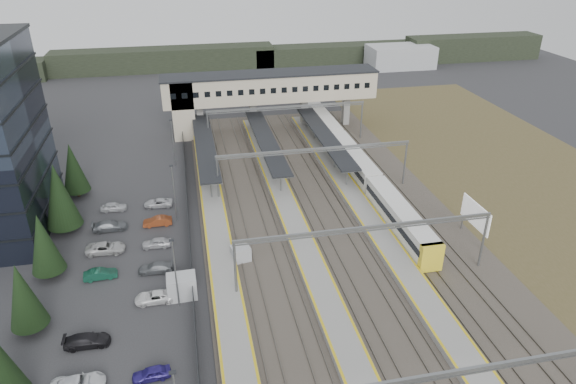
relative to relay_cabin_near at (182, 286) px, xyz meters
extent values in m
plane|color=#2B2B2D|center=(7.60, 6.51, -1.26)|extent=(220.00, 220.00, 0.00)
cylinder|color=black|center=(-14.40, -2.49, -0.66)|extent=(0.44, 0.44, 1.20)
cone|color=black|center=(-14.40, -2.49, 3.14)|extent=(3.54, 3.54, 6.80)
cylinder|color=black|center=(-14.40, 6.51, -0.66)|extent=(0.44, 0.44, 1.20)
cone|color=black|center=(-14.40, 6.51, 3.24)|extent=(3.64, 3.64, 7.00)
cylinder|color=black|center=(-14.40, 16.51, -0.66)|extent=(0.44, 0.44, 1.20)
cone|color=black|center=(-14.40, 16.51, 3.99)|extent=(4.42, 4.42, 8.50)
cylinder|color=black|center=(-14.40, 26.51, -0.66)|extent=(0.44, 0.44, 1.20)
cone|color=black|center=(-14.40, 26.51, 3.34)|extent=(3.74, 3.74, 7.20)
imported|color=silver|center=(-8.90, -10.89, -0.64)|extent=(4.55, 2.19, 1.25)
imported|color=black|center=(-8.90, -5.59, -0.65)|extent=(4.21, 1.71, 1.22)
imported|color=#134734|center=(-8.90, 5.01, -0.67)|extent=(3.70, 1.54, 1.19)
imported|color=#B9B9B9|center=(-8.90, 10.31, -0.62)|extent=(4.70, 2.34, 1.28)
imported|color=#575B60|center=(-8.90, 15.61, -0.62)|extent=(4.55, 2.04, 1.29)
imported|color=#B8BABE|center=(-8.90, 20.91, -0.66)|extent=(3.62, 1.61, 1.21)
imported|color=navy|center=(-2.90, -10.89, -0.70)|extent=(3.41, 1.62, 1.13)
imported|color=white|center=(-2.90, -0.29, -0.69)|extent=(4.09, 1.91, 1.13)
imported|color=slate|center=(-2.90, 5.01, -0.69)|extent=(4.07, 1.87, 1.15)
imported|color=#B4B5BA|center=(-2.90, 10.31, -0.66)|extent=(3.62, 1.61, 1.21)
imported|color=brown|center=(-2.90, 15.61, -0.64)|extent=(3.76, 1.32, 1.24)
imported|color=silver|center=(-2.90, 20.91, -0.71)|extent=(4.14, 2.20, 1.11)
cube|color=black|center=(-0.40, -18.49, 6.74)|extent=(0.50, 0.25, 0.15)
cylinder|color=gray|center=(-0.40, -1.49, 2.74)|extent=(0.16, 0.16, 8.00)
cube|color=black|center=(-0.40, -1.49, 6.74)|extent=(0.50, 0.25, 0.15)
cylinder|color=gray|center=(-0.40, 16.51, 2.74)|extent=(0.16, 0.16, 8.00)
cube|color=black|center=(-0.40, 16.51, 6.74)|extent=(0.50, 0.25, 0.15)
cylinder|color=gray|center=(-0.40, 34.51, 2.74)|extent=(0.16, 0.16, 8.00)
cube|color=black|center=(-0.40, 34.51, 6.74)|extent=(0.50, 0.25, 0.15)
cube|color=#26282B|center=(1.10, 11.51, -0.26)|extent=(0.08, 90.00, 2.00)
cube|color=#A7A9AC|center=(0.00, 0.00, 0.00)|extent=(3.08, 2.29, 2.52)
cube|color=#A7A9AC|center=(6.86, 5.25, -0.29)|extent=(2.42, 2.14, 1.94)
cube|color=#3C362F|center=(19.60, 11.51, -1.16)|extent=(34.00, 90.00, 0.20)
cube|color=#59544C|center=(6.88, 11.51, -0.98)|extent=(0.08, 90.00, 0.14)
cube|color=#59544C|center=(8.32, 11.51, -0.98)|extent=(0.08, 90.00, 0.14)
cube|color=#59544C|center=(10.88, 11.51, -0.98)|extent=(0.08, 90.00, 0.14)
cube|color=#59544C|center=(12.32, 11.51, -0.98)|extent=(0.08, 90.00, 0.14)
cube|color=#59544C|center=(16.88, 11.51, -0.98)|extent=(0.08, 90.00, 0.14)
cube|color=#59544C|center=(18.32, 11.51, -0.98)|extent=(0.08, 90.00, 0.14)
cube|color=#59544C|center=(20.88, 11.51, -0.98)|extent=(0.08, 90.00, 0.14)
cube|color=#59544C|center=(22.32, 11.51, -0.98)|extent=(0.08, 90.00, 0.14)
cube|color=#59544C|center=(26.88, 11.51, -0.98)|extent=(0.08, 90.00, 0.14)
cube|color=#59544C|center=(28.32, 11.51, -0.98)|extent=(0.08, 90.00, 0.14)
cube|color=#59544C|center=(30.88, 11.51, -0.98)|extent=(0.08, 90.00, 0.14)
cube|color=#59544C|center=(32.32, 11.51, -0.98)|extent=(0.08, 90.00, 0.14)
cube|color=gray|center=(4.60, 11.51, -0.81)|extent=(3.20, 82.00, 0.90)
cube|color=gold|center=(3.15, 11.51, -0.35)|extent=(0.25, 82.00, 0.02)
cube|color=gold|center=(6.05, 11.51, -0.35)|extent=(0.25, 82.00, 0.02)
cube|color=gray|center=(14.60, 11.51, -0.81)|extent=(3.20, 82.00, 0.90)
cube|color=gold|center=(13.15, 11.51, -0.35)|extent=(0.25, 82.00, 0.02)
cube|color=gold|center=(16.05, 11.51, -0.35)|extent=(0.25, 82.00, 0.02)
cube|color=gray|center=(24.60, 11.51, -0.81)|extent=(3.20, 82.00, 0.90)
cube|color=gold|center=(23.15, 11.51, -0.35)|extent=(0.25, 82.00, 0.02)
cube|color=gold|center=(26.05, 11.51, -0.35)|extent=(0.25, 82.00, 0.02)
cube|color=black|center=(4.60, 33.51, 2.74)|extent=(3.00, 30.00, 0.25)
cube|color=gray|center=(4.60, 33.51, 2.59)|extent=(3.10, 30.00, 0.12)
cylinder|color=gray|center=(4.60, 20.51, 1.14)|extent=(0.20, 0.20, 3.10)
cylinder|color=gray|center=(4.60, 27.01, 1.14)|extent=(0.20, 0.20, 3.10)
cylinder|color=gray|center=(4.60, 33.51, 1.14)|extent=(0.20, 0.20, 3.10)
cylinder|color=gray|center=(4.60, 40.01, 1.14)|extent=(0.20, 0.20, 3.10)
cylinder|color=gray|center=(4.60, 46.51, 1.14)|extent=(0.20, 0.20, 3.10)
cube|color=black|center=(14.60, 33.51, 2.74)|extent=(3.00, 30.00, 0.25)
cube|color=gray|center=(14.60, 33.51, 2.59)|extent=(3.10, 30.00, 0.12)
cylinder|color=gray|center=(14.60, 20.51, 1.14)|extent=(0.20, 0.20, 3.10)
cylinder|color=gray|center=(14.60, 27.01, 1.14)|extent=(0.20, 0.20, 3.10)
cylinder|color=gray|center=(14.60, 33.51, 1.14)|extent=(0.20, 0.20, 3.10)
cylinder|color=gray|center=(14.60, 40.01, 1.14)|extent=(0.20, 0.20, 3.10)
cylinder|color=gray|center=(14.60, 46.51, 1.14)|extent=(0.20, 0.20, 3.10)
cube|color=black|center=(24.60, 33.51, 2.74)|extent=(3.00, 30.00, 0.25)
cube|color=gray|center=(24.60, 33.51, 2.59)|extent=(3.10, 30.00, 0.12)
cylinder|color=gray|center=(24.60, 20.51, 1.14)|extent=(0.20, 0.20, 3.10)
cylinder|color=gray|center=(24.60, 27.01, 1.14)|extent=(0.20, 0.20, 3.10)
cylinder|color=gray|center=(24.60, 33.51, 1.14)|extent=(0.20, 0.20, 3.10)
cylinder|color=gray|center=(24.60, 40.01, 1.14)|extent=(0.20, 0.20, 3.10)
cylinder|color=gray|center=(24.60, 46.51, 1.14)|extent=(0.20, 0.20, 3.10)
cube|color=#C0B597|center=(18.10, 48.51, 7.24)|extent=(40.00, 6.00, 5.00)
cube|color=black|center=(18.10, 48.51, 9.79)|extent=(40.40, 6.40, 0.30)
cube|color=#C0B597|center=(1.60, 48.51, 4.24)|extent=(4.00, 6.00, 11.00)
cube|color=black|center=(0.10, 45.49, 7.34)|extent=(1.00, 0.06, 1.00)
cube|color=black|center=(2.10, 45.49, 7.34)|extent=(1.00, 0.06, 1.00)
cube|color=black|center=(4.10, 45.49, 7.34)|extent=(1.00, 0.06, 1.00)
cube|color=black|center=(6.10, 45.49, 7.34)|extent=(1.00, 0.06, 1.00)
cube|color=black|center=(8.10, 45.49, 7.34)|extent=(1.00, 0.06, 1.00)
cube|color=black|center=(10.10, 45.49, 7.34)|extent=(1.00, 0.06, 1.00)
cube|color=black|center=(12.10, 45.49, 7.34)|extent=(1.00, 0.06, 1.00)
cube|color=black|center=(14.10, 45.49, 7.34)|extent=(1.00, 0.06, 1.00)
cube|color=black|center=(16.10, 45.49, 7.34)|extent=(1.00, 0.06, 1.00)
cube|color=black|center=(18.10, 45.49, 7.34)|extent=(1.00, 0.06, 1.00)
cube|color=black|center=(20.10, 45.49, 7.34)|extent=(1.00, 0.06, 1.00)
cube|color=black|center=(22.10, 45.49, 7.34)|extent=(1.00, 0.06, 1.00)
cube|color=black|center=(24.10, 45.49, 7.34)|extent=(1.00, 0.06, 1.00)
cube|color=black|center=(26.10, 45.49, 7.34)|extent=(1.00, 0.06, 1.00)
cube|color=black|center=(28.10, 45.49, 7.34)|extent=(1.00, 0.06, 1.00)
cube|color=black|center=(30.10, 45.49, 7.34)|extent=(1.00, 0.06, 1.00)
cube|color=black|center=(32.10, 45.49, 7.34)|extent=(1.00, 0.06, 1.00)
cube|color=black|center=(34.10, 45.49, 7.34)|extent=(1.00, 0.06, 1.00)
cube|color=black|center=(36.10, 45.49, 7.34)|extent=(1.00, 0.06, 1.00)
cube|color=gray|center=(3.10, 48.51, 1.74)|extent=(1.20, 1.60, 6.00)
cube|color=gray|center=(4.60, 48.51, 1.74)|extent=(1.20, 1.60, 6.00)
cube|color=gray|center=(14.60, 48.51, 1.74)|extent=(1.20, 1.60, 6.00)
cube|color=gray|center=(24.60, 48.51, 1.74)|extent=(1.20, 1.60, 6.00)
cube|color=gray|center=(33.10, 48.51, 1.74)|extent=(1.20, 1.60, 6.00)
cube|color=gray|center=(19.60, -21.49, 5.74)|extent=(28.40, 0.25, 0.35)
cube|color=gray|center=(19.60, -21.49, 5.34)|extent=(28.40, 0.12, 0.12)
cylinder|color=gray|center=(5.60, -1.49, 2.24)|extent=(0.28, 0.28, 7.00)
cylinder|color=gray|center=(33.60, -1.49, 2.24)|extent=(0.28, 0.28, 7.00)
cube|color=gray|center=(19.60, -1.49, 5.74)|extent=(28.40, 0.25, 0.35)
cube|color=gray|center=(19.60, -1.49, 5.34)|extent=(28.40, 0.12, 0.12)
cylinder|color=gray|center=(5.60, 20.51, 2.24)|extent=(0.28, 0.28, 7.00)
cylinder|color=gray|center=(33.60, 20.51, 2.24)|extent=(0.28, 0.28, 7.00)
cube|color=gray|center=(19.60, 20.51, 5.74)|extent=(28.40, 0.25, 0.35)
cube|color=gray|center=(19.60, 20.51, 5.34)|extent=(28.40, 0.12, 0.12)
cylinder|color=gray|center=(5.60, 40.51, 2.24)|extent=(0.28, 0.28, 7.00)
cylinder|color=gray|center=(33.60, 40.51, 2.24)|extent=(0.28, 0.28, 7.00)
cube|color=gray|center=(19.60, 40.51, 5.74)|extent=(28.40, 0.25, 0.35)
cube|color=gray|center=(19.60, 40.51, 5.34)|extent=(28.40, 0.12, 0.12)
cube|color=silver|center=(27.60, 7.76, 0.72)|extent=(2.64, 18.23, 3.39)
cube|color=black|center=(27.60, 7.76, 1.09)|extent=(2.69, 17.63, 0.85)
cube|color=gray|center=(27.60, 7.76, -0.74)|extent=(2.26, 16.83, 0.47)
cube|color=silver|center=(27.60, 26.59, 0.72)|extent=(2.64, 18.23, 3.39)
cube|color=black|center=(27.60, 26.59, 1.09)|extent=(2.69, 17.63, 0.85)
cube|color=gray|center=(27.60, 26.59, -0.74)|extent=(2.26, 16.83, 0.47)
cube|color=silver|center=(27.60, 45.42, 0.72)|extent=(2.64, 18.23, 3.39)
cube|color=black|center=(27.60, 45.42, 1.09)|extent=(2.69, 17.63, 0.85)
cube|color=gray|center=(27.60, 45.42, -0.74)|extent=(2.26, 16.83, 0.47)
cube|color=yellow|center=(27.60, -1.26, 0.72)|extent=(2.66, 0.90, 3.39)
cylinder|color=gray|center=(35.76, 1.42, 0.35)|extent=(0.20, 0.20, 3.23)
cylinder|color=gray|center=(35.76, 6.49, 0.35)|extent=(0.20, 0.20, 3.23)
cube|color=white|center=(35.76, 3.96, 2.39)|extent=(0.28, 6.06, 3.03)
cube|color=#4B4524|center=(52.60, 11.51, -1.23)|extent=(34.00, 120.00, 0.06)
cube|color=black|center=(-2.40, 101.51, 1.74)|extent=(60.00, 8.00, 6.00)
cube|color=black|center=(47.60, 101.51, 1.24)|extent=(50.00, 8.00, 5.00)
cube|color=black|center=(87.60, 96.51, 2.24)|extent=(40.00, 8.00, 7.00)
cube|color=#A7A9AC|center=(62.60, 91.51, 1.74)|extent=(18.00, 10.00, 6.00)
camera|label=1|loc=(2.17, -44.94, 33.50)|focal=32.00mm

